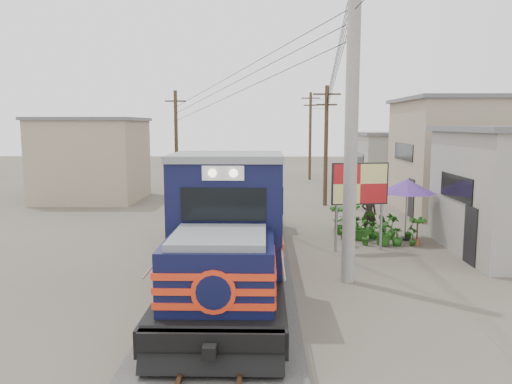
{
  "coord_description": "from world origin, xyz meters",
  "views": [
    {
      "loc": [
        0.99,
        -15.3,
        4.75
      ],
      "look_at": [
        0.62,
        3.58,
        2.2
      ],
      "focal_mm": 35.0,
      "sensor_mm": 36.0,
      "label": 1
    }
  ],
  "objects_px": {
    "billboard": "(360,186)",
    "locomotive": "(236,217)",
    "vendor": "(369,213)",
    "market_umbrella": "(407,186)"
  },
  "relations": [
    {
      "from": "billboard",
      "to": "locomotive",
      "type": "bearing_deg",
      "value": -162.86
    },
    {
      "from": "billboard",
      "to": "vendor",
      "type": "xyz_separation_m",
      "value": [
        1.02,
        3.11,
        -1.56
      ]
    },
    {
      "from": "billboard",
      "to": "market_umbrella",
      "type": "height_order",
      "value": "billboard"
    },
    {
      "from": "locomotive",
      "to": "vendor",
      "type": "relative_size",
      "value": 8.57
    },
    {
      "from": "billboard",
      "to": "vendor",
      "type": "bearing_deg",
      "value": 62.52
    },
    {
      "from": "locomotive",
      "to": "billboard",
      "type": "bearing_deg",
      "value": 26.48
    },
    {
      "from": "locomotive",
      "to": "vendor",
      "type": "xyz_separation_m",
      "value": [
        5.53,
        5.36,
        -0.79
      ]
    },
    {
      "from": "market_umbrella",
      "to": "vendor",
      "type": "bearing_deg",
      "value": 134.95
    },
    {
      "from": "vendor",
      "to": "market_umbrella",
      "type": "bearing_deg",
      "value": 132.55
    },
    {
      "from": "locomotive",
      "to": "market_umbrella",
      "type": "relative_size",
      "value": 5.61
    }
  ]
}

